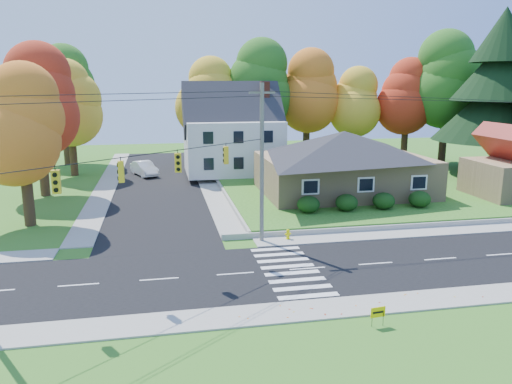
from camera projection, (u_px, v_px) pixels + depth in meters
ground at (307, 269)px, 27.36m from camera, size 120.00×120.00×0.00m
road_main at (307, 269)px, 27.36m from camera, size 90.00×8.00×0.02m
road_cross at (158, 183)px, 50.80m from camera, size 8.00×44.00×0.02m
sidewalk_north at (285, 240)px, 32.14m from camera, size 90.00×2.00×0.08m
sidewalk_south at (339, 308)px, 22.56m from camera, size 90.00×2.00×0.08m
lawn at (372, 182)px, 49.86m from camera, size 30.00×30.00×0.50m
ranch_house at (343, 161)px, 43.48m from camera, size 14.60×10.60×5.40m
colonial_house at (233, 134)px, 53.23m from camera, size 10.40×8.40×9.60m
hedge_row at (365, 202)px, 37.90m from camera, size 10.70×1.70×1.27m
traffic_infrastructure at (300, 172)px, 27.52m from camera, size 38.10×10.66×10.00m
tree_lot_0 at (208, 97)px, 57.80m from camera, size 6.72×6.72×12.51m
tree_lot_1 at (260, 86)px, 57.67m from camera, size 7.84×7.84×14.60m
tree_lot_2 at (307, 91)px, 59.89m from camera, size 7.28×7.28×13.56m
tree_lot_3 at (357, 102)px, 60.33m from camera, size 6.16×6.16×11.47m
tree_lot_4 at (407, 97)px, 60.34m from camera, size 6.72×6.72×12.51m
tree_lot_5 at (448, 80)px, 58.75m from camera, size 8.40×8.40×15.64m
conifer_east_a at (499, 88)px, 51.45m from camera, size 12.80×12.80×16.96m
tree_west_0 at (21, 125)px, 34.16m from camera, size 6.16×6.16×11.47m
tree_west_1 at (37, 101)px, 43.28m from camera, size 7.28×7.28×13.56m
tree_west_2 at (69, 103)px, 53.20m from camera, size 6.72×6.72×12.51m
tree_west_3 at (62, 90)px, 60.22m from camera, size 7.84×7.84×14.60m
white_car at (144, 169)px, 54.47m from camera, size 3.29×5.01×1.56m
fire_hydrant at (288, 235)px, 32.29m from camera, size 0.42×0.32×0.73m
yard_sign at (378, 313)px, 20.81m from camera, size 0.68×0.11×0.85m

